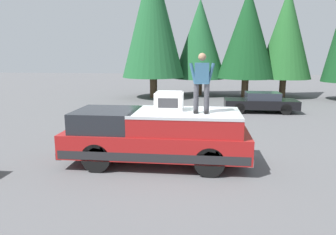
{
  "coord_description": "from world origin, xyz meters",
  "views": [
    {
      "loc": [
        -9.2,
        -0.62,
        3.3
      ],
      "look_at": [
        0.36,
        0.46,
        1.35
      ],
      "focal_mm": 33.37,
      "sensor_mm": 36.0,
      "label": 1
    }
  ],
  "objects": [
    {
      "name": "parked_car_black",
      "position": [
        9.19,
        -3.96,
        0.58
      ],
      "size": [
        1.64,
        4.1,
        1.16
      ],
      "color": "black",
      "rests_on": "ground"
    },
    {
      "name": "ground_plane",
      "position": [
        0.0,
        0.0,
        0.0
      ],
      "size": [
        90.0,
        90.0,
        0.0
      ],
      "primitive_type": "plane",
      "color": "#565659"
    },
    {
      "name": "conifer_center_left",
      "position": [
        15.5,
        -3.83,
        4.83
      ],
      "size": [
        4.36,
        4.36,
        8.18
      ],
      "color": "#4C3826",
      "rests_on": "ground"
    },
    {
      "name": "conifer_center_right",
      "position": [
        16.56,
        -0.26,
        4.48
      ],
      "size": [
        4.25,
        4.25,
        7.6
      ],
      "color": "#4C3826",
      "rests_on": "ground"
    },
    {
      "name": "conifer_left",
      "position": [
        16.14,
        -6.81,
        4.87
      ],
      "size": [
        4.04,
        4.04,
        8.3
      ],
      "color": "#4C3826",
      "rests_on": "ground"
    },
    {
      "name": "conifer_right",
      "position": [
        14.64,
        3.21,
        6.01
      ],
      "size": [
        4.7,
        4.7,
        10.44
      ],
      "color": "#4C3826",
      "rests_on": "ground"
    },
    {
      "name": "pickup_truck",
      "position": [
        -0.14,
        0.76,
        0.87
      ],
      "size": [
        2.01,
        5.54,
        1.65
      ],
      "color": "maroon",
      "rests_on": "ground"
    },
    {
      "name": "person_on_truck_bed",
      "position": [
        -0.36,
        -0.57,
        2.55
      ],
      "size": [
        0.29,
        0.72,
        1.69
      ],
      "color": "#333338",
      "rests_on": "pickup_truck"
    },
    {
      "name": "compressor_unit",
      "position": [
        0.03,
        0.39,
        1.93
      ],
      "size": [
        0.65,
        0.84,
        0.56
      ],
      "color": "silver",
      "rests_on": "pickup_truck"
    }
  ]
}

